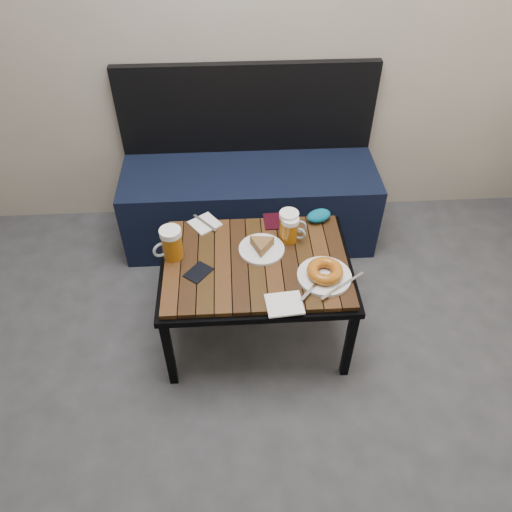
{
  "coord_description": "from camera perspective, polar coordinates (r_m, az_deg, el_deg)",
  "views": [
    {
      "loc": [
        0.14,
        -0.54,
        1.99
      ],
      "look_at": [
        0.23,
        1.02,
        0.5
      ],
      "focal_mm": 35.0,
      "sensor_mm": 36.0,
      "label": 1
    }
  ],
  "objects": [
    {
      "name": "napkin_right",
      "position": [
        2.0,
        3.26,
        -5.52
      ],
      "size": [
        0.16,
        0.14,
        0.01
      ],
      "rotation": [
        0.0,
        0.0,
        0.09
      ],
      "color": "white",
      "rests_on": "cafe_table"
    },
    {
      "name": "passport_burgundy",
      "position": [
        2.37,
        1.96,
        3.99
      ],
      "size": [
        0.09,
        0.12,
        0.01
      ],
      "primitive_type": "cube",
      "rotation": [
        0.0,
        0.0,
        0.03
      ],
      "color": "black",
      "rests_on": "cafe_table"
    },
    {
      "name": "cafe_table",
      "position": [
        2.21,
        -0.0,
        -1.36
      ],
      "size": [
        0.84,
        0.62,
        0.47
      ],
      "color": "black",
      "rests_on": "ground"
    },
    {
      "name": "plate_bagel",
      "position": [
        2.1,
        7.85,
        -1.97
      ],
      "size": [
        0.28,
        0.25,
        0.06
      ],
      "color": "white",
      "rests_on": "cafe_table"
    },
    {
      "name": "plate_pie",
      "position": [
        2.21,
        0.65,
        1.07
      ],
      "size": [
        0.2,
        0.2,
        0.06
      ],
      "color": "white",
      "rests_on": "cafe_table"
    },
    {
      "name": "napkin_left",
      "position": [
        2.37,
        -5.87,
        3.71
      ],
      "size": [
        0.17,
        0.17,
        0.01
      ],
      "rotation": [
        0.0,
        0.0,
        0.62
      ],
      "color": "white",
      "rests_on": "cafe_table"
    },
    {
      "name": "beer_mug_left",
      "position": [
        2.17,
        -9.67,
        1.42
      ],
      "size": [
        0.14,
        0.12,
        0.15
      ],
      "rotation": [
        0.0,
        0.0,
        3.62
      ],
      "color": "#9F570C",
      "rests_on": "cafe_table"
    },
    {
      "name": "bench",
      "position": [
        2.87,
        -0.74,
        6.98
      ],
      "size": [
        1.4,
        0.5,
        0.95
      ],
      "color": "black",
      "rests_on": "ground"
    },
    {
      "name": "beer_mug_centre",
      "position": [
        2.25,
        3.81,
        3.57
      ],
      "size": [
        0.13,
        0.09,
        0.14
      ],
      "rotation": [
        0.0,
        0.0,
        -0.0
      ],
      "color": "#9F570C",
      "rests_on": "cafe_table"
    },
    {
      "name": "knit_pouch",
      "position": [
        2.38,
        7.18,
        4.58
      ],
      "size": [
        0.14,
        0.12,
        0.05
      ],
      "primitive_type": "ellipsoid",
      "rotation": [
        0.0,
        0.0,
        0.41
      ],
      "color": "#055786",
      "rests_on": "cafe_table"
    },
    {
      "name": "passport_navy",
      "position": [
        2.13,
        -6.61,
        -1.88
      ],
      "size": [
        0.13,
        0.14,
        0.01
      ],
      "primitive_type": "cube",
      "rotation": [
        0.0,
        0.0,
        -0.68
      ],
      "color": "black",
      "rests_on": "cafe_table"
    },
    {
      "name": "beer_mug_right",
      "position": [
        2.24,
        3.94,
        3.07
      ],
      "size": [
        0.12,
        0.1,
        0.13
      ],
      "rotation": [
        0.0,
        0.0,
        -0.42
      ],
      "color": "#9F570C",
      "rests_on": "cafe_table"
    }
  ]
}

